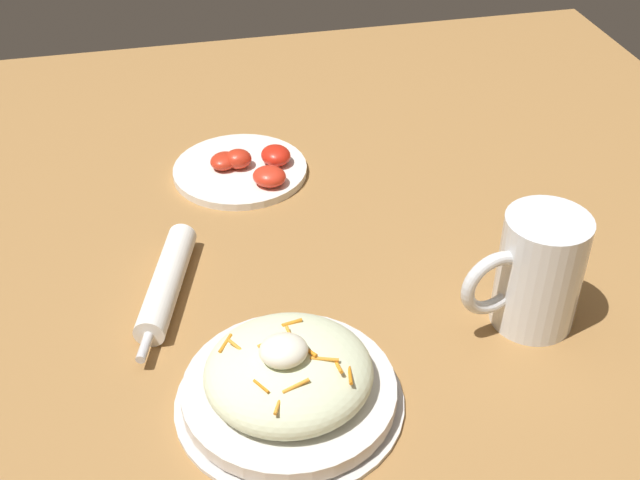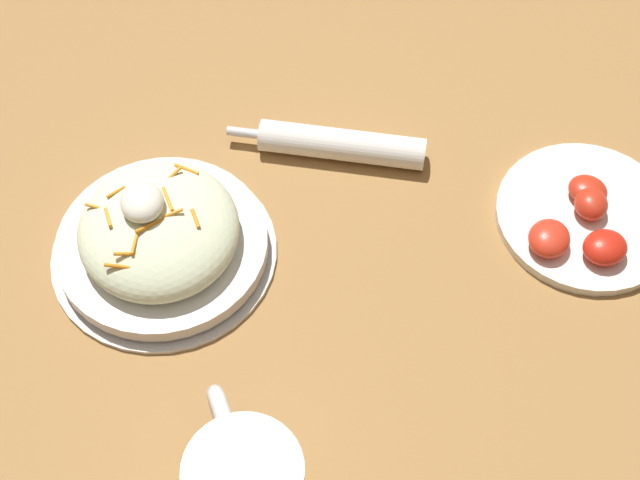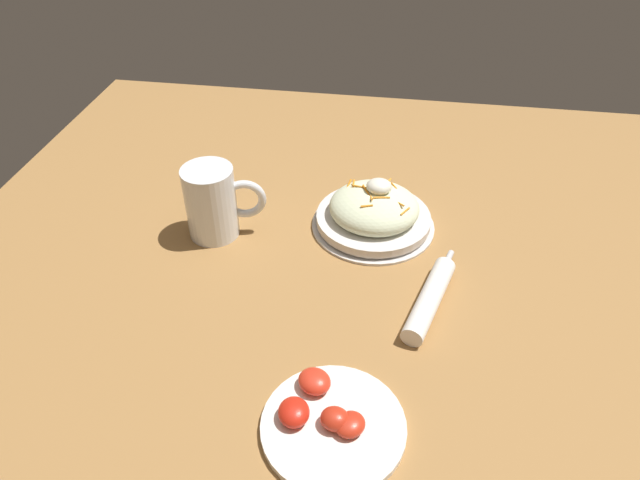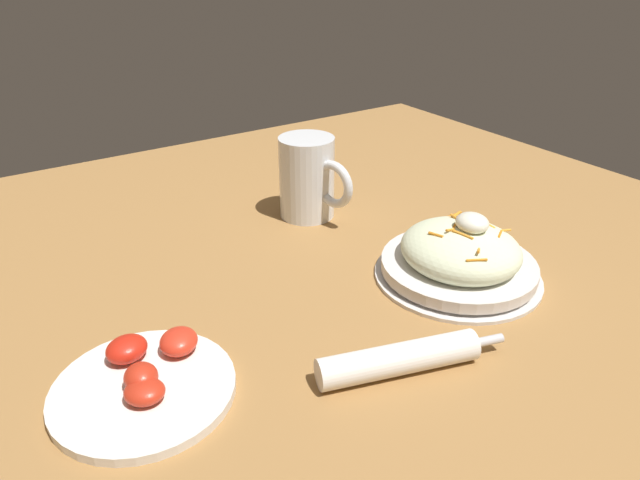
{
  "view_description": "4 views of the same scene",
  "coord_description": "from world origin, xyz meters",
  "px_view_note": "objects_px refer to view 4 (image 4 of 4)",
  "views": [
    {
      "loc": [
        -0.12,
        -0.71,
        0.61
      ],
      "look_at": [
        0.04,
        -0.01,
        0.07
      ],
      "focal_mm": 46.29,
      "sensor_mm": 36.0,
      "label": 1
    },
    {
      "loc": [
        0.49,
        -0.08,
        0.77
      ],
      "look_at": [
        0.03,
        -0.02,
        0.09
      ],
      "focal_mm": 51.9,
      "sensor_mm": 36.0,
      "label": 2
    },
    {
      "loc": [
        -0.06,
        0.66,
        0.64
      ],
      "look_at": [
        0.04,
        -0.02,
        0.08
      ],
      "focal_mm": 32.14,
      "sensor_mm": 36.0,
      "label": 3
    },
    {
      "loc": [
        -0.48,
        0.35,
        0.41
      ],
      "look_at": [
        0.04,
        0.0,
        0.07
      ],
      "focal_mm": 32.09,
      "sensor_mm": 36.0,
      "label": 4
    }
  ],
  "objects_px": {
    "tomato_plate": "(145,381)",
    "beer_mug": "(308,183)",
    "salad_plate": "(459,257)",
    "napkin_roll": "(400,359)"
  },
  "relations": [
    {
      "from": "napkin_roll",
      "to": "salad_plate",
      "type": "bearing_deg",
      "value": -61.76
    },
    {
      "from": "beer_mug",
      "to": "napkin_roll",
      "type": "xyz_separation_m",
      "value": [
        -0.38,
        0.13,
        -0.04
      ]
    },
    {
      "from": "napkin_roll",
      "to": "beer_mug",
      "type": "bearing_deg",
      "value": -18.79
    },
    {
      "from": "salad_plate",
      "to": "tomato_plate",
      "type": "height_order",
      "value": "salad_plate"
    },
    {
      "from": "tomato_plate",
      "to": "beer_mug",
      "type": "bearing_deg",
      "value": -54.56
    },
    {
      "from": "salad_plate",
      "to": "napkin_roll",
      "type": "relative_size",
      "value": 1.07
    },
    {
      "from": "salad_plate",
      "to": "napkin_roll",
      "type": "distance_m",
      "value": 0.22
    },
    {
      "from": "salad_plate",
      "to": "napkin_roll",
      "type": "xyz_separation_m",
      "value": [
        -0.1,
        0.19,
        -0.01
      ]
    },
    {
      "from": "salad_plate",
      "to": "beer_mug",
      "type": "bearing_deg",
      "value": 12.61
    },
    {
      "from": "beer_mug",
      "to": "salad_plate",
      "type": "bearing_deg",
      "value": -167.39
    }
  ]
}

